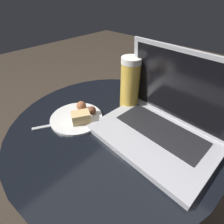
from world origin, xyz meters
name	(u,v)px	position (x,y,z in m)	size (l,w,h in m)	color
ground_plane	(113,203)	(0.00, 0.00, 0.00)	(6.00, 6.00, 0.00)	#382D23
table	(113,156)	(0.00, 0.00, 0.39)	(0.72, 0.72, 0.55)	#9E9EA3
laptop	(162,121)	(0.14, 0.07, 0.61)	(0.38, 0.27, 0.26)	#B2B2B7
beer_glass	(130,83)	(-0.04, 0.13, 0.65)	(0.07, 0.07, 0.20)	gold
snack_plate	(79,116)	(-0.11, -0.06, 0.57)	(0.19, 0.19, 0.05)	silver
fork	(65,123)	(-0.13, -0.11, 0.56)	(0.11, 0.18, 0.00)	#B2B2B7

